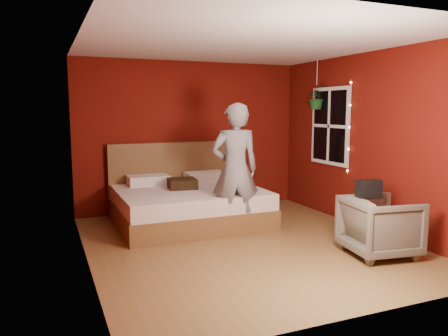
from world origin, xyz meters
TOP-DOWN VIEW (x-y plane):
  - floor at (0.00, 0.00)m, footprint 4.50×4.50m
  - room_walls at (0.00, 0.00)m, footprint 4.04×4.54m
  - window at (1.97, 0.90)m, footprint 0.05×0.97m
  - fairy_lights at (1.94, 0.38)m, footprint 0.04×0.04m
  - bed at (-0.36, 1.37)m, footprint 2.20×1.87m
  - person at (0.08, 0.50)m, footprint 0.75×0.56m
  - armchair at (1.31, -1.05)m, footprint 0.90×0.88m
  - handbag at (1.19, -0.97)m, footprint 0.31×0.20m
  - throw_pillow at (-0.44, 1.36)m, footprint 0.48×0.48m
  - hanging_plant at (1.88, 1.18)m, footprint 0.46×0.43m

SIDE VIEW (x-z plane):
  - floor at x=0.00m, z-range 0.00..0.00m
  - bed at x=-0.36m, z-range -0.29..0.92m
  - armchair at x=1.31m, z-range 0.00..0.72m
  - throw_pillow at x=-0.44m, z-range 0.55..0.70m
  - handbag at x=1.19m, z-range 0.72..0.93m
  - person at x=0.08m, z-range 0.00..1.86m
  - fairy_lights at x=1.94m, z-range 0.77..2.22m
  - window at x=1.97m, z-range 0.87..2.14m
  - room_walls at x=0.00m, z-range 0.37..2.99m
  - hanging_plant at x=1.88m, z-range 1.56..2.39m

